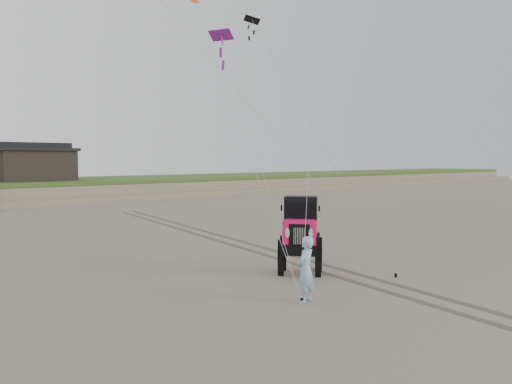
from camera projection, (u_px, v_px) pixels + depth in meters
ground at (348, 286)px, 14.39m from camera, size 160.00×160.00×0.00m
dune_ridge at (8, 191)px, 43.04m from camera, size 160.00×14.25×1.73m
cabin at (34, 163)px, 43.78m from camera, size 6.40×5.40×3.35m
jeep at (300, 243)px, 15.80m from camera, size 5.50×5.19×1.97m
man at (306, 269)px, 12.69m from camera, size 0.72×0.59×1.70m
kite_flock at (239, 15)px, 22.40m from camera, size 7.55×8.70×3.50m
stake_main at (302, 301)px, 12.66m from camera, size 0.08×0.08×0.12m
stake_aux at (396, 275)px, 15.41m from camera, size 0.08×0.08×0.12m
tire_tracks at (234, 242)px, 21.79m from camera, size 5.22×29.74×0.01m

